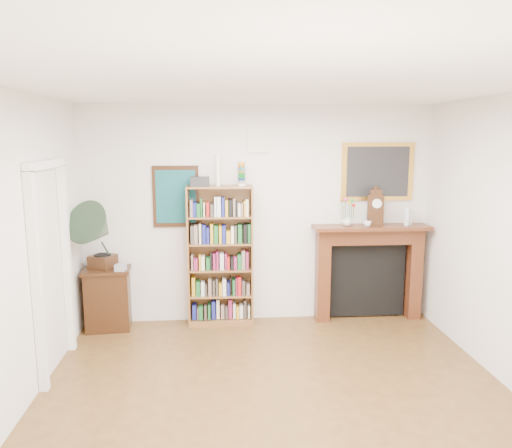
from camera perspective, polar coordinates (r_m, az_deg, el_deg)
The scene contains 15 objects.
room at distance 4.02m, azimuth 3.25°, elevation -4.47°, with size 4.51×5.01×2.81m.
door_casing at distance 5.44m, azimuth -22.34°, elevation -2.86°, with size 0.08×1.02×2.17m.
teal_poster at distance 6.40m, azimuth -9.15°, elevation 3.11°, with size 0.58×0.04×0.78m.
small_picture at distance 6.35m, azimuth 0.28°, elevation 9.52°, with size 0.26×0.04×0.30m.
gilt_painting at distance 6.68m, azimuth 13.72°, elevation 5.83°, with size 0.95×0.04×0.75m.
bookshelf at distance 6.34m, azimuth -4.09°, elevation -2.78°, with size 0.83×0.31×2.07m.
side_cabinet at distance 6.59m, azimuth -16.56°, elevation -8.20°, with size 0.57×0.42×0.78m, color black.
fireplace at distance 6.75m, azimuth 12.72°, elevation -4.38°, with size 1.51×0.37×1.27m.
gramophone at distance 6.26m, azimuth -17.59°, elevation -0.79°, with size 0.76×0.83×0.88m.
cd_stack at distance 6.33m, azimuth -15.22°, elevation -4.82°, with size 0.12×0.12×0.08m, color silver.
mantel_clock at distance 6.57m, azimuth 13.49°, elevation 1.77°, with size 0.22×0.15×0.47m.
flower_vase at distance 6.50m, azimuth 10.36°, elevation 0.39°, with size 0.13×0.13×0.14m, color silver.
teacup at distance 6.51m, azimuth 12.62°, elevation 0.07°, with size 0.10×0.10×0.08m, color silver.
bottle_left at distance 6.70m, azimuth 16.87°, elevation 0.87°, with size 0.07×0.07×0.24m, color silver.
bottle_right at distance 6.78m, azimuth 17.20°, elevation 0.77°, with size 0.06×0.06×0.20m, color silver.
Camera 1 is at (-0.53, -3.85, 2.40)m, focal length 35.00 mm.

